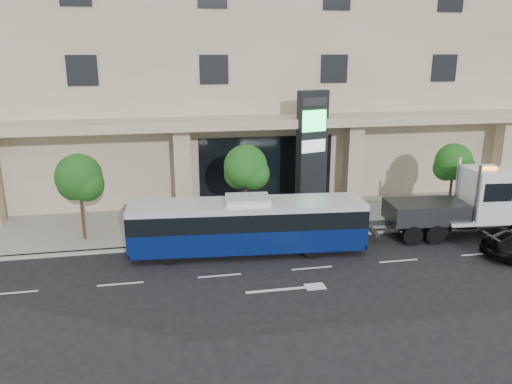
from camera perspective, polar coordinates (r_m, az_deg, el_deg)
The scene contains 10 objects.
ground at distance 23.12m, azimuth 5.32°, elevation -7.14°, with size 120.00×120.00×0.00m, color black.
sidewalk at distance 27.61m, azimuth 2.44°, elevation -3.04°, with size 120.00×6.00×0.15m, color gray.
curb at distance 24.88m, azimuth 4.04°, elevation -5.23°, with size 120.00×0.30×0.15m, color gray.
convention_center at distance 36.36m, azimuth -1.34°, elevation 17.36°, with size 60.00×17.60×20.00m.
tree_left at distance 25.00m, azimuth -19.51°, elevation 1.29°, with size 2.27×2.20×4.22m.
tree_mid at distance 25.02m, azimuth -1.13°, elevation 2.56°, with size 2.28×2.20×4.38m.
tree_right at distance 29.26m, azimuth 21.68°, elevation 2.94°, with size 2.10×2.00×4.04m.
city_bus at distance 22.78m, azimuth -0.97°, elevation -3.72°, with size 10.83×3.13×2.70m.
tow_truck at distance 26.96m, azimuth 23.16°, elevation -1.42°, with size 8.56×2.72×3.88m.
signage_pylon at distance 27.72m, azimuth 6.38°, elevation 4.52°, with size 1.80×1.07×6.83m.
Camera 1 is at (-6.13, -20.40, 8.99)m, focal length 35.00 mm.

